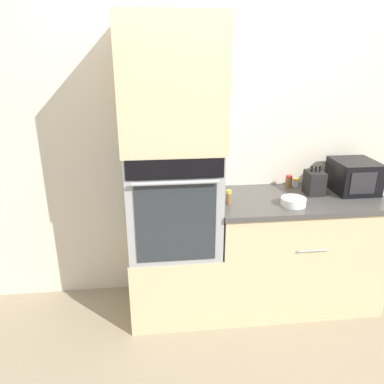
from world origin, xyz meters
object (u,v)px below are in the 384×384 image
Objects in this scene: knife_block at (314,183)px; condiment_jar_near at (296,182)px; condiment_jar_far at (229,197)px; bowl at (293,202)px; condiment_jar_mid at (289,182)px; wall_oven at (173,198)px; microwave at (354,176)px.

knife_block is 3.48× the size of condiment_jar_near.
knife_block reaches higher than condiment_jar_far.
bowl is at bearing -9.25° from condiment_jar_far.
condiment_jar_mid is (-0.07, -0.03, 0.02)m from condiment_jar_near.
bowl is at bearing -113.20° from condiment_jar_near.
condiment_jar_near is (0.99, 0.24, -0.00)m from wall_oven.
microwave is 0.60m from bowl.
bowl is at bearing -138.87° from knife_block.
wall_oven is at bearing 170.12° from bowl.
wall_oven is at bearing -167.13° from condiment_jar_mid.
bowl is 1.72× the size of condiment_jar_mid.
knife_block is at bearing -174.97° from microwave.
microwave is 3.27× the size of condiment_jar_far.
condiment_jar_far is (-0.44, 0.07, 0.02)m from bowl.
microwave is 1.01m from condiment_jar_far.
condiment_jar_mid is 0.61m from condiment_jar_far.
microwave is 0.32m from knife_block.
knife_block is at bearing -69.31° from condiment_jar_near.
condiment_jar_far is at bearing -169.08° from knife_block.
knife_block is (-0.32, -0.03, -0.03)m from microwave.
knife_block is 0.20m from condiment_jar_near.
wall_oven is at bearing -176.86° from knife_block.
condiment_jar_far is at bearing -152.94° from condiment_jar_near.
wall_oven is 0.39m from condiment_jar_far.
microwave is at bearing -21.40° from condiment_jar_near.
wall_oven is 1.38m from microwave.
condiment_jar_near is (-0.39, 0.15, -0.09)m from microwave.
bowl is (-0.23, -0.20, -0.06)m from knife_block.
condiment_jar_mid is at bearing 75.17° from bowl.
wall_oven is 0.84m from bowl.
condiment_jar_far is at bearing -10.61° from wall_oven.
bowl is at bearing -157.30° from microwave.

